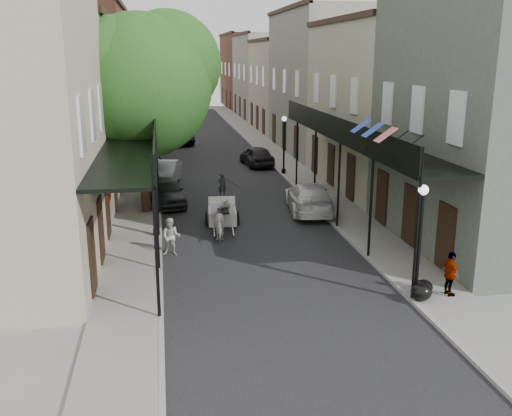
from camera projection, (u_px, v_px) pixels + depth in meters
name	position (u px, v px, depth m)	size (l,w,h in m)	color
ground	(277.00, 285.00, 19.56)	(140.00, 140.00, 0.00)	gray
road	(218.00, 171.00, 38.60)	(8.00, 90.00, 0.01)	black
sidewalk_left	(143.00, 173.00, 37.79)	(2.20, 90.00, 0.12)	gray
sidewalk_right	(290.00, 168.00, 39.38)	(2.20, 90.00, 0.12)	gray
building_row_left	(97.00, 85.00, 45.38)	(5.00, 80.00, 10.50)	#ABA089
building_row_right	(306.00, 84.00, 48.12)	(5.00, 80.00, 10.50)	gray
gallery_left	(136.00, 141.00, 24.38)	(2.20, 18.05, 4.88)	black
gallery_right	(351.00, 136.00, 25.91)	(2.20, 18.05, 4.88)	black
tree_near	(148.00, 80.00, 26.89)	(7.31, 6.80, 9.63)	#382619
tree_far	(151.00, 81.00, 40.38)	(6.45, 6.00, 8.61)	#382619
lamppost_right_near	(419.00, 240.00, 17.77)	(0.32, 0.32, 3.71)	black
lamppost_left	(154.00, 192.00, 24.08)	(0.32, 0.32, 3.71)	black
lamppost_right_far	(284.00, 144.00, 36.81)	(0.32, 0.32, 3.71)	black
horse	(223.00, 220.00, 24.53)	(0.81, 1.77, 1.50)	silver
carriage	(222.00, 202.00, 26.72)	(1.66, 2.30, 2.51)	black
pedestrian_walking	(171.00, 237.00, 22.30)	(0.73, 0.57, 1.51)	#B4B2A9
pedestrian_sidewalk_left	(155.00, 160.00, 37.20)	(1.15, 0.66, 1.78)	gray
pedestrian_sidewalk_right	(450.00, 274.00, 18.27)	(0.86, 0.36, 1.47)	gray
car_left_near	(166.00, 191.00, 29.85)	(1.69, 4.19, 1.43)	black
car_left_mid	(165.00, 173.00, 34.41)	(1.50, 4.29, 1.41)	gray
car_left_far	(174.00, 136.00, 49.93)	(2.45, 5.31, 1.48)	black
car_right_near	(309.00, 198.00, 28.49)	(2.06, 5.06, 1.47)	silver
car_right_far	(257.00, 156.00, 40.26)	(1.70, 4.23, 1.44)	black
trash_bags	(422.00, 290.00, 18.22)	(0.92, 1.07, 0.56)	black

